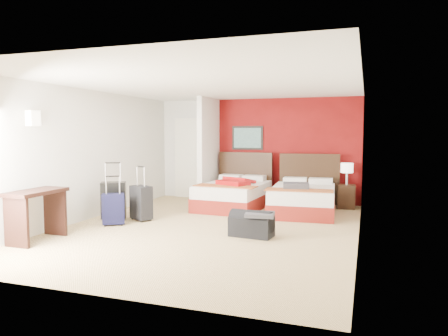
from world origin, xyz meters
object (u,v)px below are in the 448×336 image
at_px(bed_right, 303,200).
at_px(red_suitcase_open, 236,182).
at_px(bed_left, 233,196).
at_px(suitcase_navy, 113,210).
at_px(nightstand, 346,197).
at_px(suitcase_black, 114,201).
at_px(desk, 37,216).
at_px(table_lamp, 347,174).
at_px(suitcase_charcoal, 141,204).
at_px(duffel_bag, 252,226).

bearing_deg(bed_right, red_suitcase_open, 175.73).
height_order(bed_left, suitcase_navy, bed_left).
bearing_deg(nightstand, suitcase_black, -150.47).
xyz_separation_m(suitcase_black, desk, (-0.19, -1.79, 0.05)).
height_order(bed_right, red_suitcase_open, red_suitcase_open).
distance_m(table_lamp, suitcase_navy, 5.05).
height_order(bed_right, suitcase_charcoal, suitcase_charcoal).
bearing_deg(bed_left, nightstand, 22.08).
height_order(bed_left, desk, desk).
bearing_deg(red_suitcase_open, nightstand, 44.26).
distance_m(bed_right, duffel_bag, 2.28).
height_order(bed_left, bed_right, bed_left).
xyz_separation_m(suitcase_black, suitcase_charcoal, (0.55, 0.10, -0.03)).
height_order(suitcase_navy, duffel_bag, suitcase_navy).
bearing_deg(nightstand, table_lamp, 0.00).
bearing_deg(nightstand, suitcase_charcoal, -147.72).
distance_m(red_suitcase_open, suitcase_navy, 2.80).
bearing_deg(bed_right, table_lamp, 44.27).
bearing_deg(table_lamp, nightstand, 0.00).
distance_m(red_suitcase_open, desk, 4.17).
height_order(bed_left, suitcase_black, suitcase_black).
bearing_deg(red_suitcase_open, suitcase_charcoal, -106.57).
height_order(suitcase_black, suitcase_navy, suitcase_black).
xyz_separation_m(bed_left, suitcase_navy, (-1.54, -2.34, -0.01)).
relative_size(duffel_bag, desk, 0.72).
relative_size(bed_left, suitcase_navy, 3.40).
bearing_deg(desk, red_suitcase_open, 59.54).
xyz_separation_m(suitcase_charcoal, duffel_bag, (2.33, -0.54, -0.14)).
relative_size(bed_right, suitcase_navy, 3.38).
bearing_deg(suitcase_navy, bed_right, 3.96).
bearing_deg(suitcase_charcoal, desk, -82.76).
bearing_deg(suitcase_black, table_lamp, 4.29).
bearing_deg(suitcase_charcoal, bed_right, 59.32).
bearing_deg(duffel_bag, nightstand, 73.28).
relative_size(nightstand, duffel_bag, 0.77).
xyz_separation_m(bed_left, duffel_bag, (1.05, -2.34, -0.10)).
height_order(bed_left, table_lamp, table_lamp).
bearing_deg(duffel_bag, suitcase_charcoal, 173.15).
distance_m(red_suitcase_open, nightstand, 2.48).
xyz_separation_m(suitcase_navy, desk, (-0.48, -1.34, 0.13)).
relative_size(nightstand, table_lamp, 1.09).
distance_m(nightstand, suitcase_black, 5.00).
bearing_deg(bed_right, desk, -138.82).
relative_size(bed_left, desk, 1.93).
bearing_deg(duffel_bag, bed_left, 120.43).
bearing_deg(bed_right, duffel_bag, -106.53).
distance_m(nightstand, duffel_bag, 3.41).
height_order(table_lamp, suitcase_black, table_lamp).
xyz_separation_m(red_suitcase_open, desk, (-2.12, -3.58, -0.21)).
xyz_separation_m(table_lamp, suitcase_navy, (-3.92, -3.14, -0.50)).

